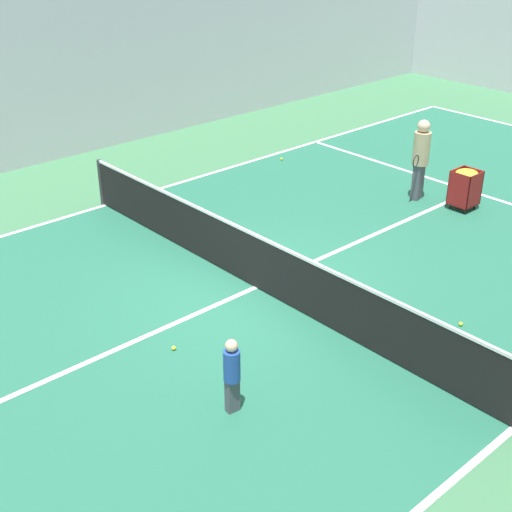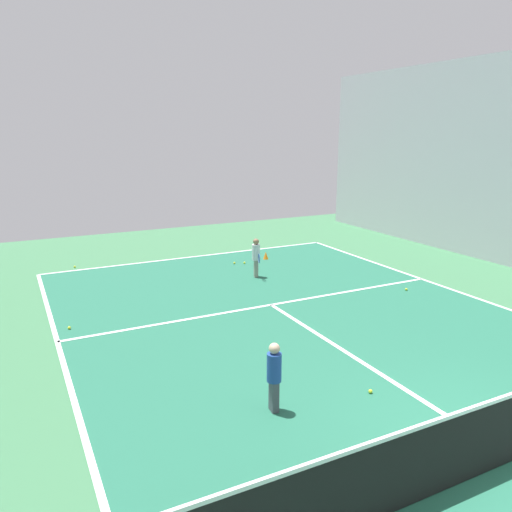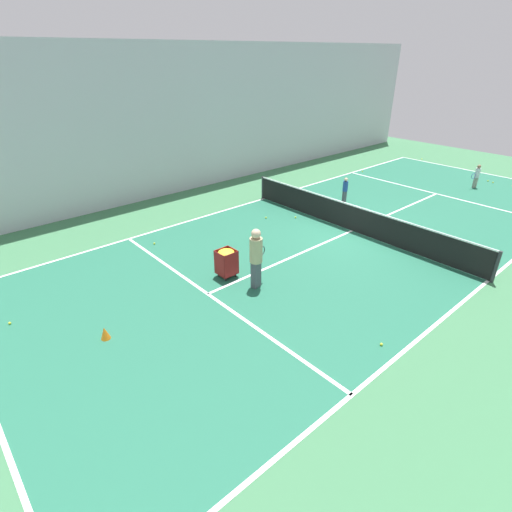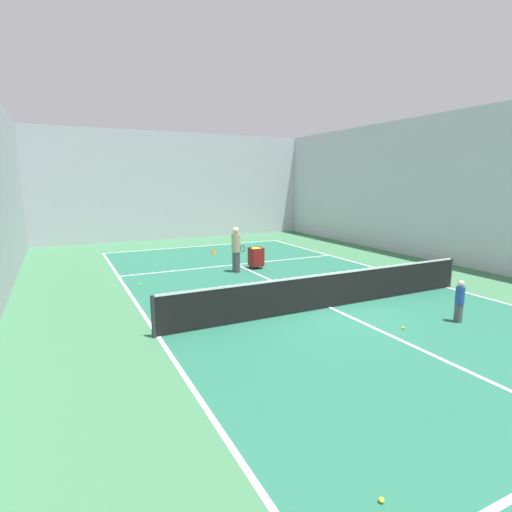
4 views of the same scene
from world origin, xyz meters
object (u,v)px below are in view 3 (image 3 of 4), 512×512
player_near_baseline (477,175)px  training_cone_1 (105,333)px  ball_cart (226,258)px  tennis_net (353,218)px  coach_at_net (256,255)px  child_midcourt (345,188)px

player_near_baseline → training_cone_1: player_near_baseline is taller
player_near_baseline → ball_cart: size_ratio=1.29×
tennis_net → player_near_baseline: player_near_baseline is taller
player_near_baseline → ball_cart: bearing=14.5°
player_near_baseline → training_cone_1: bearing=16.7°
coach_at_net → ball_cart: (1.04, 0.28, -0.43)m
child_midcourt → coach_at_net: bearing=26.7°
coach_at_net → training_cone_1: size_ratio=5.69×
ball_cart → training_cone_1: ball_cart is taller
child_midcourt → ball_cart: (-1.85, 8.24, -0.02)m
player_near_baseline → coach_at_net: coach_at_net is taller
player_near_baseline → coach_at_net: bearing=18.4°
tennis_net → training_cone_1: size_ratio=31.95×
child_midcourt → training_cone_1: (-2.28, 12.28, -0.48)m
player_near_baseline → coach_at_net: (0.17, 14.64, 0.39)m
ball_cart → training_cone_1: 4.08m
training_cone_1 → child_midcourt: bearing=-79.5°
coach_at_net → child_midcourt: coach_at_net is taller
child_midcourt → player_near_baseline: bearing=162.1°
coach_at_net → tennis_net: bearing=-6.2°
ball_cart → training_cone_1: bearing=96.0°
tennis_net → child_midcourt: bearing=-47.4°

